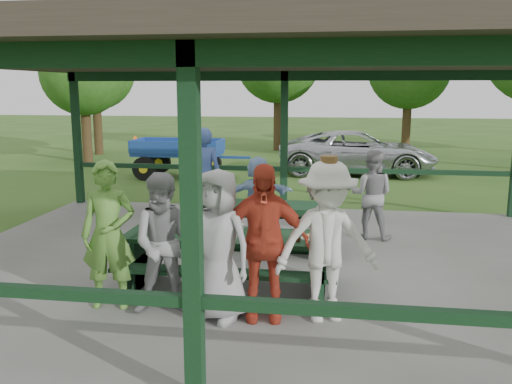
% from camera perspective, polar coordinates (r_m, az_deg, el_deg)
% --- Properties ---
extents(ground, '(90.00, 90.00, 0.00)m').
position_cam_1_polar(ground, '(8.47, 0.32, -8.04)').
color(ground, '#2D531A').
rests_on(ground, ground).
extents(concrete_slab, '(10.00, 8.00, 0.10)m').
position_cam_1_polar(concrete_slab, '(8.45, 0.32, -7.72)').
color(concrete_slab, slate).
rests_on(concrete_slab, ground).
extents(pavilion_structure, '(10.60, 8.60, 3.24)m').
position_cam_1_polar(pavilion_structure, '(8.02, 0.35, 13.90)').
color(pavilion_structure, black).
rests_on(pavilion_structure, concrete_slab).
extents(picnic_table_near, '(2.80, 1.39, 0.75)m').
position_cam_1_polar(picnic_table_near, '(7.20, -2.73, -6.63)').
color(picnic_table_near, black).
rests_on(picnic_table_near, concrete_slab).
extents(picnic_table_far, '(2.48, 1.39, 0.75)m').
position_cam_1_polar(picnic_table_far, '(9.08, 0.62, -2.98)').
color(picnic_table_far, black).
rests_on(picnic_table_far, concrete_slab).
extents(table_setting, '(2.25, 0.45, 0.10)m').
position_cam_1_polar(table_setting, '(7.10, -1.65, -4.33)').
color(table_setting, white).
rests_on(table_setting, picnic_table_near).
extents(contestant_green, '(0.72, 0.53, 1.81)m').
position_cam_1_polar(contestant_green, '(6.78, -15.25, -4.38)').
color(contestant_green, '#558A33').
rests_on(contestant_green, concrete_slab).
extents(contestant_grey_left, '(0.95, 0.82, 1.69)m').
position_cam_1_polar(contestant_grey_left, '(6.47, -9.43, -5.41)').
color(contestant_grey_left, gray).
rests_on(contestant_grey_left, concrete_slab).
extents(contestant_grey_mid, '(1.00, 0.81, 1.76)m').
position_cam_1_polar(contestant_grey_mid, '(6.22, -4.06, -5.62)').
color(contestant_grey_mid, '#99999C').
rests_on(contestant_grey_mid, concrete_slab).
extents(contestant_red, '(1.11, 0.56, 1.83)m').
position_cam_1_polar(contestant_red, '(6.21, 0.68, -5.32)').
color(contestant_red, '#B83924').
rests_on(contestant_red, concrete_slab).
extents(contestant_white_fedora, '(1.35, 1.02, 1.91)m').
position_cam_1_polar(contestant_white_fedora, '(6.21, 7.48, -5.23)').
color(contestant_white_fedora, silver).
rests_on(contestant_white_fedora, concrete_slab).
extents(spectator_lblue, '(1.40, 0.74, 1.44)m').
position_cam_1_polar(spectator_lblue, '(9.92, 0.19, -0.31)').
color(spectator_lblue, '#88A8D3').
rests_on(spectator_lblue, concrete_slab).
extents(spectator_blue, '(0.70, 0.46, 1.90)m').
position_cam_1_polar(spectator_blue, '(10.70, -5.45, 1.72)').
color(spectator_blue, '#385194').
rests_on(spectator_blue, concrete_slab).
extents(spectator_grey, '(0.87, 0.73, 1.59)m').
position_cam_1_polar(spectator_grey, '(9.80, 12.05, -0.25)').
color(spectator_grey, gray).
rests_on(spectator_grey, concrete_slab).
extents(pickup_truck, '(5.05, 2.35, 1.40)m').
position_cam_1_polar(pickup_truck, '(17.87, 10.63, 4.11)').
color(pickup_truck, silver).
rests_on(pickup_truck, ground).
extents(farm_trailer, '(3.66, 1.64, 1.28)m').
position_cam_1_polar(farm_trailer, '(17.05, -8.17, 3.65)').
color(farm_trailer, navy).
rests_on(farm_trailer, ground).
extents(tree_far_left, '(3.29, 3.29, 5.15)m').
position_cam_1_polar(tree_far_left, '(23.78, -16.62, 12.19)').
color(tree_far_left, '#362715').
rests_on(tree_far_left, ground).
extents(tree_left, '(3.70, 3.70, 5.78)m').
position_cam_1_polar(tree_left, '(24.35, 2.33, 13.61)').
color(tree_left, '#362715').
rests_on(tree_left, ground).
extents(tree_mid, '(3.35, 3.35, 5.24)m').
position_cam_1_polar(tree_mid, '(23.49, 15.84, 12.41)').
color(tree_mid, '#362715').
rests_on(tree_mid, ground).
extents(tree_edge_left, '(3.10, 3.10, 4.85)m').
position_cam_1_polar(tree_edge_left, '(21.27, -17.74, 11.79)').
color(tree_edge_left, '#362715').
rests_on(tree_edge_left, ground).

